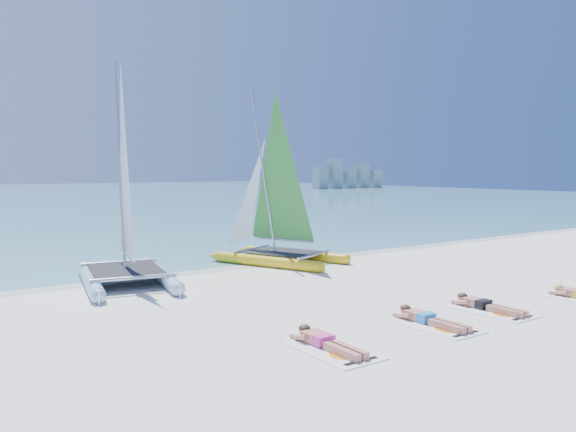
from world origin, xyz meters
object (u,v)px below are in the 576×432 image
object	(u,v)px
catamaran_blue	(124,214)
towel_a	(332,350)
catamaran_yellow	(270,206)
sunbather_a	(325,341)
sunbather_c	(485,304)
towel_b	(435,325)
sunbather_b	(428,318)
towel_c	(492,311)

from	to	relation	value
catamaran_blue	towel_a	distance (m)	8.11
catamaran_yellow	sunbather_a	size ratio (longest dim) A/B	3.54
sunbather_a	sunbather_c	distance (m)	4.66
towel_b	catamaran_blue	bearing A→B (deg)	115.57
sunbather_b	sunbather_c	world-z (taller)	same
catamaran_yellow	catamaran_blue	bearing A→B (deg)	164.67
catamaran_blue	sunbather_c	xyz separation A→B (m)	(5.70, -7.55, -1.82)
catamaran_yellow	towel_b	xyz separation A→B (m)	(-1.53, -8.55, -1.92)
catamaran_yellow	towel_a	bearing A→B (deg)	-139.71
catamaran_yellow	sunbather_b	world-z (taller)	catamaran_yellow
towel_a	towel_c	xyz separation A→B (m)	(4.66, 0.06, 0.00)
catamaran_yellow	towel_a	xyz separation A→B (m)	(-4.22, -8.55, -1.92)
sunbather_a	towel_b	bearing A→B (deg)	-4.02
sunbather_a	sunbather_b	bearing A→B (deg)	0.06
sunbather_a	sunbather_c	world-z (taller)	same
towel_c	sunbather_b	bearing A→B (deg)	176.07
towel_a	sunbather_a	distance (m)	0.22
towel_a	sunbather_a	world-z (taller)	sunbather_a
towel_a	towel_c	bearing A→B (deg)	0.73
sunbather_a	towel_c	xyz separation A→B (m)	(4.66, -0.13, -0.11)
catamaran_blue	towel_a	size ratio (longest dim) A/B	3.50
towel_b	towel_c	bearing A→B (deg)	1.65
towel_a	sunbather_a	xyz separation A→B (m)	(0.00, 0.19, 0.11)
catamaran_blue	towel_c	bearing A→B (deg)	-43.30
towel_a	towel_b	size ratio (longest dim) A/B	1.00
catamaran_blue	sunbather_c	size ratio (longest dim) A/B	3.76
sunbather_c	towel_b	bearing A→B (deg)	-172.79
catamaran_blue	sunbather_a	bearing A→B (deg)	-71.85
towel_c	towel_a	bearing A→B (deg)	-179.27
towel_a	sunbather_b	size ratio (longest dim) A/B	1.07
sunbather_a	sunbather_b	world-z (taller)	same
catamaran_yellow	sunbather_c	distance (m)	8.51
towel_c	sunbather_a	bearing A→B (deg)	178.37
catamaran_blue	towel_c	size ratio (longest dim) A/B	3.50
catamaran_yellow	sunbather_c	xyz separation A→B (m)	(0.43, -8.30, -1.81)
catamaran_yellow	sunbather_b	distance (m)	8.69
catamaran_yellow	sunbather_c	bearing A→B (deg)	-110.44
catamaran_blue	towel_a	bearing A→B (deg)	-72.04
catamaran_blue	sunbather_b	distance (m)	8.67
catamaran_yellow	towel_c	bearing A→B (deg)	-110.51
towel_a	towel_c	world-z (taller)	same
catamaran_yellow	towel_c	distance (m)	8.72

